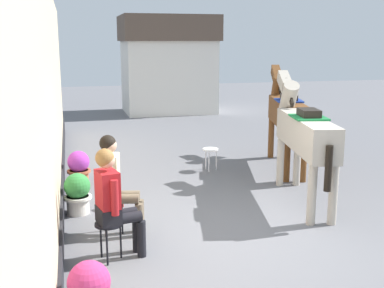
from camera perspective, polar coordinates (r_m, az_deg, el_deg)
ground_plane at (r=9.44m, az=-0.37°, el=-3.88°), size 40.00×40.00×0.00m
pub_facade_wall at (r=7.39m, az=-16.99°, el=3.30°), size 0.34×14.00×3.40m
distant_cottage at (r=17.93m, az=-2.86°, el=9.54°), size 3.40×2.60×3.50m
seated_visitor_near at (r=5.81m, az=-9.33°, el=-6.38°), size 0.61×0.48×1.39m
seated_visitor_far at (r=6.56m, az=-9.08°, el=-4.21°), size 0.61×0.48×1.39m
saddled_horse_near at (r=8.00m, az=13.10°, el=1.41°), size 0.88×2.96×2.06m
saddled_horse_far at (r=10.12m, az=11.09°, el=3.69°), size 1.05×2.93×2.06m
flower_planter_inner_far at (r=7.58m, az=-13.43°, el=-5.64°), size 0.43×0.43×0.64m
flower_planter_farthest at (r=9.06m, az=-13.29°, el=-2.70°), size 0.43×0.43×0.64m
spare_stool_white at (r=9.80m, az=2.21°, el=-0.88°), size 0.32×0.32×0.46m
satchel_bag at (r=7.78m, az=-9.26°, el=-6.80°), size 0.30×0.21×0.20m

